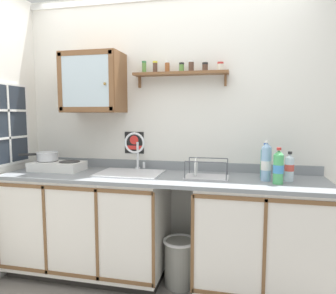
{
  "coord_description": "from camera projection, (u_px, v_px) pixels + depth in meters",
  "views": [
    {
      "loc": [
        0.65,
        -2.22,
        1.44
      ],
      "look_at": [
        0.05,
        0.41,
        1.15
      ],
      "focal_mm": 33.39,
      "sensor_mm": 36.0,
      "label": 1
    }
  ],
  "objects": [
    {
      "name": "warning_sign",
      "position": [
        134.0,
        143.0,
        2.97
      ],
      "size": [
        0.19,
        0.01,
        0.2
      ],
      "color": "black"
    },
    {
      "name": "hot_plate_stove",
      "position": [
        57.0,
        166.0,
        2.86
      ],
      "size": [
        0.47,
        0.26,
        0.09
      ],
      "color": "silver",
      "rests_on": "countertop"
    },
    {
      "name": "backsplash",
      "position": [
        167.0,
        165.0,
        2.91
      ],
      "size": [
        2.7,
        0.02,
        0.08
      ],
      "primitive_type": "cube",
      "color": "gray",
      "rests_on": "countertop"
    },
    {
      "name": "countertop",
      "position": [
        159.0,
        177.0,
        2.62
      ],
      "size": [
        2.7,
        0.66,
        0.03
      ],
      "primitive_type": "cube",
      "color": "gray",
      "rests_on": "lower_cabinet_run"
    },
    {
      "name": "saucepan",
      "position": [
        47.0,
        156.0,
        2.89
      ],
      "size": [
        0.31,
        0.23,
        0.08
      ],
      "color": "silver",
      "rests_on": "hot_plate_stove"
    },
    {
      "name": "dish_rack",
      "position": [
        205.0,
        175.0,
        2.53
      ],
      "size": [
        0.35,
        0.25,
        0.16
      ],
      "color": "#B2B2B7",
      "rests_on": "countertop"
    },
    {
      "name": "bottle_water_clear_1",
      "position": [
        289.0,
        168.0,
        2.4
      ],
      "size": [
        0.07,
        0.07,
        0.23
      ],
      "color": "silver",
      "rests_on": "countertop"
    },
    {
      "name": "trash_bin",
      "position": [
        180.0,
        261.0,
        2.62
      ],
      "size": [
        0.28,
        0.28,
        0.4
      ],
      "color": "gray",
      "rests_on": "ground"
    },
    {
      "name": "back_wall",
      "position": [
        168.0,
        132.0,
        2.91
      ],
      "size": [
        3.34,
        0.07,
        2.52
      ],
      "color": "silver",
      "rests_on": "ground"
    },
    {
      "name": "bottle_soda_green_0",
      "position": [
        278.0,
        167.0,
        2.3
      ],
      "size": [
        0.08,
        0.08,
        0.27
      ],
      "color": "#4CB266",
      "rests_on": "countertop"
    },
    {
      "name": "sink",
      "position": [
        130.0,
        175.0,
        2.72
      ],
      "size": [
        0.55,
        0.45,
        0.49
      ],
      "color": "silver",
      "rests_on": "countertop"
    },
    {
      "name": "lower_cabinet_run_right",
      "position": [
        261.0,
        238.0,
        2.49
      ],
      "size": [
        1.04,
        0.64,
        0.89
      ],
      "color": "black",
      "rests_on": "ground"
    },
    {
      "name": "wall_cabinet",
      "position": [
        93.0,
        83.0,
        2.83
      ],
      "size": [
        0.54,
        0.34,
        0.53
      ],
      "color": "brown"
    },
    {
      "name": "bottle_water_blue_2",
      "position": [
        266.0,
        162.0,
        2.41
      ],
      "size": [
        0.08,
        0.08,
        0.32
      ],
      "color": "#8CB7E0",
      "rests_on": "countertop"
    },
    {
      "name": "lower_cabinet_run",
      "position": [
        89.0,
        224.0,
        2.82
      ],
      "size": [
        1.41,
        0.64,
        0.89
      ],
      "color": "black",
      "rests_on": "ground"
    },
    {
      "name": "spice_shelf",
      "position": [
        181.0,
        72.0,
        2.74
      ],
      "size": [
        0.84,
        0.14,
        0.23
      ],
      "color": "brown"
    },
    {
      "name": "bottle_detergent_teal_3",
      "position": [
        265.0,
        163.0,
        2.52
      ],
      "size": [
        0.08,
        0.08,
        0.28
      ],
      "color": "teal",
      "rests_on": "countertop"
    }
  ]
}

